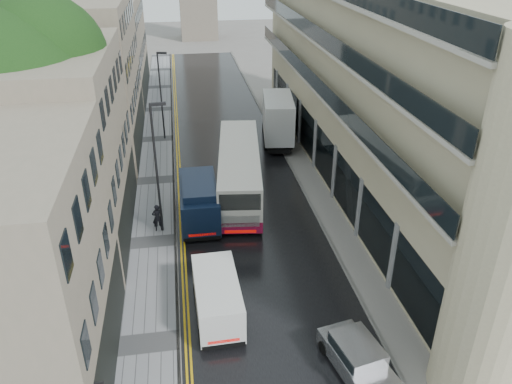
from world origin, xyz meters
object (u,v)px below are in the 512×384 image
object	(u,v)px
tree_near	(13,135)
pedestrian	(158,218)
tree_far	(65,82)
lamp_post_far	(161,97)
cream_bus	(220,194)
navy_van	(183,216)
white_lorry	(266,126)
lamp_post_near	(157,171)
white_van	(201,325)

from	to	relation	value
tree_near	pedestrian	xyz separation A→B (m)	(6.94, 0.42, -5.94)
tree_far	lamp_post_far	distance (m)	7.89
cream_bus	navy_van	world-z (taller)	cream_bus
white_lorry	pedestrian	xyz separation A→B (m)	(-8.74, -11.72, -1.09)
pedestrian	lamp_post_far	xyz separation A→B (m)	(0.32, 15.42, 2.86)
tree_far	tree_near	bearing A→B (deg)	-91.32
tree_near	lamp_post_near	distance (m)	7.72
navy_van	tree_far	bearing A→B (deg)	121.47
cream_bus	lamp_post_far	distance (m)	14.83
navy_van	cream_bus	bearing A→B (deg)	41.31
cream_bus	lamp_post_far	xyz separation A→B (m)	(-3.64, 14.20, 2.23)
tree_far	white_van	world-z (taller)	tree_far
white_van	white_lorry	bearing A→B (deg)	71.28
tree_far	white_lorry	xyz separation A→B (m)	(15.38, -0.85, -4.13)
white_van	lamp_post_near	distance (m)	10.40
white_lorry	tree_near	bearing A→B (deg)	-134.59
lamp_post_far	pedestrian	bearing A→B (deg)	-79.49
lamp_post_near	tree_near	bearing A→B (deg)	178.27
white_lorry	lamp_post_far	distance (m)	9.36
lamp_post_near	cream_bus	bearing A→B (deg)	13.34
tree_near	pedestrian	size ratio (longest dim) A/B	7.82
white_van	tree_far	bearing A→B (deg)	109.79
white_lorry	lamp_post_far	bearing A→B (deg)	163.90
navy_van	lamp_post_far	distance (m)	16.54
tree_near	white_lorry	distance (m)	20.42
white_van	navy_van	xyz separation A→B (m)	(-0.49, 8.89, 0.39)
tree_far	white_van	distance (m)	24.53
white_van	cream_bus	bearing A→B (deg)	78.65
cream_bus	white_van	world-z (taller)	cream_bus
navy_van	lamp_post_near	bearing A→B (deg)	146.02
white_van	lamp_post_far	bearing A→B (deg)	92.47
lamp_post_near	white_van	bearing A→B (deg)	-84.61
cream_bus	pedestrian	world-z (taller)	cream_bus
white_van	tree_near	bearing A→B (deg)	132.37
lamp_post_near	lamp_post_far	distance (m)	15.44
pedestrian	lamp_post_far	size ratio (longest dim) A/B	0.24
tree_far	navy_van	xyz separation A→B (m)	(8.18, -13.47, -4.75)
tree_far	lamp_post_far	world-z (taller)	tree_far
tree_near	lamp_post_far	size ratio (longest dim) A/B	1.85
tree_near	lamp_post_near	world-z (taller)	tree_near
white_lorry	white_van	bearing A→B (deg)	-99.67
tree_near	lamp_post_far	distance (m)	17.70
pedestrian	white_lorry	bearing A→B (deg)	-134.57
white_lorry	white_van	world-z (taller)	white_lorry
tree_far	lamp_post_far	bearing A→B (deg)	22.24
pedestrian	lamp_post_near	xyz separation A→B (m)	(0.24, -0.01, 3.14)
navy_van	pedestrian	xyz separation A→B (m)	(-1.54, 0.89, -0.47)
lamp_post_near	white_lorry	bearing A→B (deg)	49.08
cream_bus	white_van	bearing A→B (deg)	-93.06
lamp_post_near	tree_far	bearing A→B (deg)	113.66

